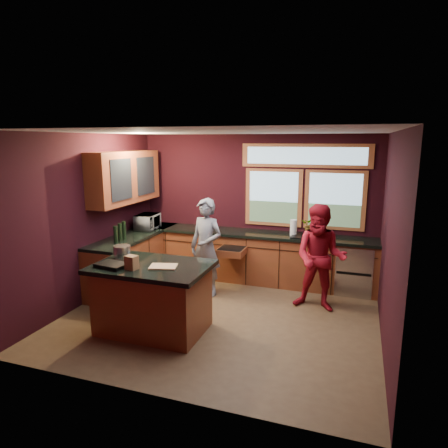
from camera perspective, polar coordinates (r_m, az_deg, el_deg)
The scene contains 14 objects.
floor at distance 6.13m, azimuth -0.53°, elevation -13.09°, with size 4.50×4.50×0.00m, color brown.
room_shell at distance 6.13m, azimuth -4.84°, elevation 4.45°, with size 4.52×4.02×2.71m.
back_counter at distance 7.44m, azimuth 5.27°, elevation -4.76°, with size 4.50×0.64×0.93m.
left_counter at distance 7.48m, azimuth -12.60°, elevation -4.89°, with size 0.64×2.30×0.93m.
island at distance 5.63m, azimuth -10.12°, elevation -10.28°, with size 1.55×1.05×0.95m.
person_grey at distance 6.71m, azimuth -2.57°, elevation -3.34°, with size 0.60×0.40×1.65m, color slate.
person_red at distance 6.28m, azimuth 13.59°, elevation -4.75°, with size 0.80×0.63×1.65m, color maroon.
microwave at distance 7.70m, azimuth -10.86°, elevation 0.32°, with size 0.52×0.35×0.29m, color #999999.
potted_plant at distance 7.18m, azimuth 12.44°, elevation -0.23°, with size 0.33×0.29×0.37m, color #999999.
paper_towel at distance 7.18m, azimuth 9.89°, elevation -0.50°, with size 0.12×0.12×0.28m, color white.
cutting_board at distance 5.34m, azimuth -8.68°, elevation -6.04°, with size 0.35×0.25×0.02m, color #A87B56.
stock_pot at distance 5.85m, azimuth -14.35°, elevation -3.87°, with size 0.24×0.24×0.18m, color silver.
paper_bag at distance 5.32m, azimuth -13.06°, elevation -5.38°, with size 0.15×0.12×0.18m, color brown.
black_tray at distance 5.50m, azimuth -15.70°, elevation -5.66°, with size 0.40×0.28×0.05m, color black.
Camera 1 is at (1.84, -5.24, 2.58)m, focal length 32.00 mm.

